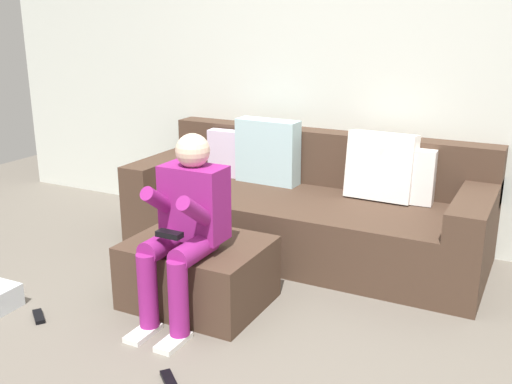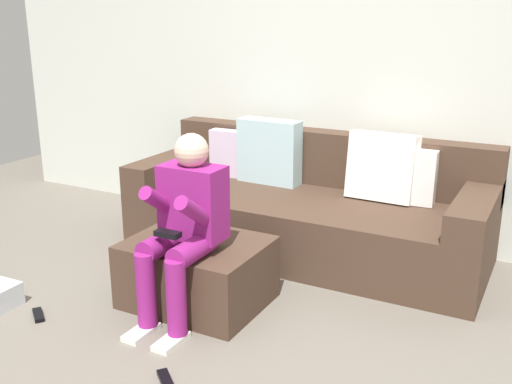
{
  "view_description": "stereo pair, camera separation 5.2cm",
  "coord_description": "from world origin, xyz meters",
  "px_view_note": "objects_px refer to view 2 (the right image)",
  "views": [
    {
      "loc": [
        1.45,
        -2.01,
        1.64
      ],
      "look_at": [
        -0.17,
        1.16,
        0.56
      ],
      "focal_mm": 41.61,
      "sensor_mm": 36.0,
      "label": 1
    },
    {
      "loc": [
        1.5,
        -1.98,
        1.64
      ],
      "look_at": [
        -0.17,
        1.16,
        0.56
      ],
      "focal_mm": 41.61,
      "sensor_mm": 36.0,
      "label": 2
    }
  ],
  "objects_px": {
    "remote_near_ottoman": "(167,382)",
    "remote_by_storage_bin": "(38,315)",
    "person_seated": "(184,221)",
    "ottoman": "(197,272)",
    "couch_sectional": "(309,208)"
  },
  "relations": [
    {
      "from": "remote_by_storage_bin",
      "to": "couch_sectional",
      "type": "bearing_deg",
      "value": 96.43
    },
    {
      "from": "ottoman",
      "to": "person_seated",
      "type": "xyz_separation_m",
      "value": [
        0.04,
        -0.17,
        0.38
      ]
    },
    {
      "from": "remote_near_ottoman",
      "to": "person_seated",
      "type": "bearing_deg",
      "value": 155.84
    },
    {
      "from": "remote_near_ottoman",
      "to": "remote_by_storage_bin",
      "type": "distance_m",
      "value": 1.03
    },
    {
      "from": "ottoman",
      "to": "person_seated",
      "type": "height_order",
      "value": "person_seated"
    },
    {
      "from": "couch_sectional",
      "to": "person_seated",
      "type": "xyz_separation_m",
      "value": [
        -0.21,
        -1.24,
        0.26
      ]
    },
    {
      "from": "couch_sectional",
      "to": "person_seated",
      "type": "bearing_deg",
      "value": -99.73
    },
    {
      "from": "ottoman",
      "to": "remote_near_ottoman",
      "type": "xyz_separation_m",
      "value": [
        0.32,
        -0.76,
        -0.18
      ]
    },
    {
      "from": "couch_sectional",
      "to": "person_seated",
      "type": "height_order",
      "value": "person_seated"
    },
    {
      "from": "remote_near_ottoman",
      "to": "remote_by_storage_bin",
      "type": "relative_size",
      "value": 1.26
    },
    {
      "from": "person_seated",
      "to": "remote_by_storage_bin",
      "type": "height_order",
      "value": "person_seated"
    },
    {
      "from": "ottoman",
      "to": "person_seated",
      "type": "distance_m",
      "value": 0.42
    },
    {
      "from": "person_seated",
      "to": "remote_near_ottoman",
      "type": "bearing_deg",
      "value": -64.16
    },
    {
      "from": "couch_sectional",
      "to": "remote_near_ottoman",
      "type": "height_order",
      "value": "couch_sectional"
    },
    {
      "from": "person_seated",
      "to": "ottoman",
      "type": "bearing_deg",
      "value": 102.79
    }
  ]
}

